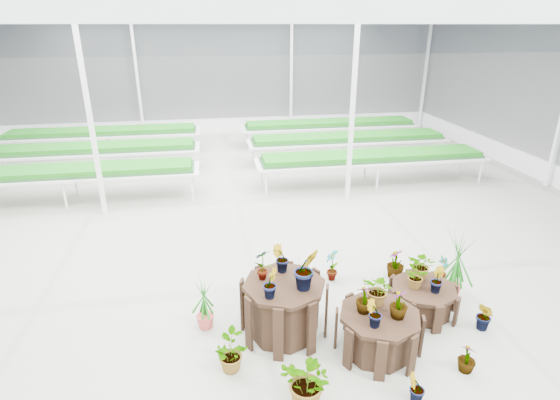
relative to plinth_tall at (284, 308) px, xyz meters
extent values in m
plane|color=gray|center=(-0.46, 0.95, -0.41)|extent=(24.00, 24.00, 0.00)
cylinder|color=black|center=(0.00, 0.00, 0.00)|extent=(1.52, 1.52, 0.83)
cylinder|color=black|center=(1.20, -0.60, -0.11)|extent=(1.44, 1.44, 0.60)
cylinder|color=black|center=(2.20, 0.10, -0.18)|extent=(1.06, 1.06, 0.46)
imported|color=#176114|center=(-0.28, 0.16, 0.66)|extent=(0.30, 0.26, 0.49)
imported|color=#176114|center=(0.27, -0.17, 0.72)|extent=(0.38, 0.33, 0.62)
imported|color=#176114|center=(0.00, 0.31, 0.63)|extent=(0.25, 0.21, 0.43)
imported|color=#176114|center=(-0.24, -0.29, 0.62)|extent=(0.27, 0.29, 0.42)
imported|color=#176114|center=(1.00, -0.51, 0.39)|extent=(0.27, 0.27, 0.41)
imported|color=#176114|center=(1.40, -0.70, 0.40)|extent=(0.32, 0.32, 0.42)
imported|color=#176114|center=(1.25, -0.39, 0.42)|extent=(0.54, 0.55, 0.46)
imported|color=#176114|center=(1.01, -0.83, 0.38)|extent=(0.22, 0.18, 0.39)
imported|color=#176114|center=(2.03, 0.13, 0.24)|extent=(0.39, 0.42, 0.39)
imported|color=#176114|center=(2.31, -0.03, 0.25)|extent=(0.25, 0.28, 0.41)
imported|color=#176114|center=(2.26, 0.35, 0.29)|extent=(0.56, 0.55, 0.47)
imported|color=#176114|center=(-0.83, -0.62, -0.16)|extent=(0.58, 0.60, 0.52)
imported|color=#176114|center=(-0.43, 0.41, -0.13)|extent=(0.33, 0.37, 0.56)
imported|color=#176114|center=(0.05, -1.36, -0.07)|extent=(0.82, 0.82, 0.69)
imported|color=#176114|center=(1.31, -1.53, -0.21)|extent=(0.27, 0.24, 0.41)
imported|color=#176114|center=(2.20, -1.16, -0.21)|extent=(0.32, 0.32, 0.41)
imported|color=#176114|center=(2.90, -0.46, -0.17)|extent=(0.24, 0.28, 0.48)
imported|color=#176114|center=(2.98, 0.91, -0.18)|extent=(0.30, 0.26, 0.47)
imported|color=#176114|center=(2.21, 1.14, -0.13)|extent=(0.44, 0.44, 0.56)
imported|color=#176114|center=(1.08, 1.26, -0.12)|extent=(0.30, 0.36, 0.60)
imported|color=#176114|center=(0.10, 0.96, -0.10)|extent=(0.40, 0.37, 0.64)
camera|label=1|loc=(-0.92, -5.15, 3.79)|focal=28.00mm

